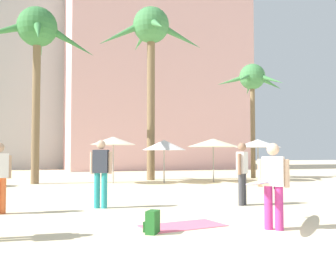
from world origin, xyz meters
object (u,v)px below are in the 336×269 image
(cafe_umbrella_3, at_px, (213,143))
(person_far_left, at_px, (101,171))
(palm_tree_right, at_px, (37,37))
(palm_tree_center, at_px, (252,82))
(cafe_umbrella_4, at_px, (113,141))
(person_mid_right, at_px, (270,182))
(beach_towel, at_px, (183,226))
(palm_tree_far_left, at_px, (151,37))
(cafe_umbrella_0, at_px, (164,145))
(person_mid_center, at_px, (242,171))
(cafe_umbrella_2, at_px, (258,143))
(backpack, at_px, (152,223))

(cafe_umbrella_3, distance_m, person_far_left, 10.35)
(palm_tree_right, bearing_deg, palm_tree_center, 0.02)
(cafe_umbrella_4, height_order, person_mid_right, cafe_umbrella_4)
(beach_towel, bearing_deg, palm_tree_far_left, 74.52)
(cafe_umbrella_0, bearing_deg, person_far_left, -121.13)
(cafe_umbrella_3, relative_size, person_mid_center, 1.54)
(cafe_umbrella_0, distance_m, person_mid_center, 8.57)
(cafe_umbrella_2, bearing_deg, cafe_umbrella_3, 179.94)
(cafe_umbrella_4, height_order, person_far_left, cafe_umbrella_4)
(cafe_umbrella_3, relative_size, cafe_umbrella_4, 1.20)
(cafe_umbrella_3, xyz_separation_m, person_mid_center, (-3.35, -8.20, -1.02))
(cafe_umbrella_0, distance_m, beach_towel, 11.52)
(palm_tree_right, bearing_deg, palm_tree_far_left, 4.83)
(person_far_left, bearing_deg, palm_tree_center, -21.94)
(person_mid_right, xyz_separation_m, person_mid_center, (1.32, 3.14, 0.06))
(person_mid_right, distance_m, person_far_left, 4.71)
(cafe_umbrella_3, height_order, person_mid_center, cafe_umbrella_3)
(person_mid_right, bearing_deg, palm_tree_right, -118.19)
(person_far_left, bearing_deg, palm_tree_far_left, 2.13)
(backpack, xyz_separation_m, person_mid_center, (3.61, 2.78, 0.77))
(beach_towel, relative_size, person_mid_center, 0.93)
(cafe_umbrella_3, bearing_deg, palm_tree_right, 167.35)
(cafe_umbrella_4, relative_size, person_mid_right, 1.04)
(palm_tree_far_left, xyz_separation_m, cafe_umbrella_2, (5.25, -2.43, -5.90))
(cafe_umbrella_2, height_order, person_mid_center, cafe_umbrella_2)
(palm_tree_right, relative_size, person_mid_right, 3.93)
(cafe_umbrella_3, height_order, cafe_umbrella_4, cafe_umbrella_4)
(palm_tree_right, distance_m, cafe_umbrella_3, 10.14)
(palm_tree_center, distance_m, cafe_umbrella_2, 4.28)
(palm_tree_far_left, bearing_deg, cafe_umbrella_2, -24.81)
(palm_tree_center, bearing_deg, person_mid_center, -124.59)
(beach_towel, height_order, person_mid_right, person_mid_right)
(palm_tree_far_left, xyz_separation_m, person_far_left, (-4.63, -9.79, -6.88))
(palm_tree_right, xyz_separation_m, cafe_umbrella_3, (8.54, -1.92, -5.11))
(palm_tree_far_left, distance_m, person_far_left, 12.83)
(palm_tree_right, relative_size, cafe_umbrella_0, 3.91)
(cafe_umbrella_2, relative_size, cafe_umbrella_4, 1.08)
(palm_tree_far_left, bearing_deg, beach_towel, -105.48)
(cafe_umbrella_2, relative_size, person_far_left, 1.35)
(palm_tree_center, distance_m, backpack, 17.56)
(backpack, bearing_deg, palm_tree_center, -89.86)
(beach_towel, bearing_deg, cafe_umbrella_2, 49.94)
(palm_tree_right, xyz_separation_m, person_mid_center, (5.20, -10.11, -6.13))
(palm_tree_far_left, bearing_deg, backpack, -108.12)
(person_mid_center, bearing_deg, palm_tree_far_left, 136.04)
(cafe_umbrella_3, height_order, person_mid_right, cafe_umbrella_3)
(backpack, bearing_deg, palm_tree_far_left, -68.61)
(cafe_umbrella_2, bearing_deg, palm_tree_center, 63.58)
(cafe_umbrella_4, distance_m, person_mid_right, 12.16)
(cafe_umbrella_2, bearing_deg, cafe_umbrella_4, 174.28)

